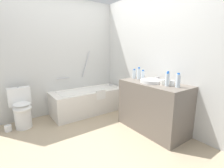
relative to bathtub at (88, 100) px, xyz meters
The scene contains 18 objects.
ground_plane 1.18m from the bathtub, 115.17° to the right, with size 3.76×3.76×0.00m, color tan.
wall_back_tiled 1.14m from the bathtub, 141.44° to the left, with size 3.03×0.10×2.46m, color silver.
wall_right_mirror 1.66m from the bathtub, 49.98° to the right, with size 0.10×3.16×2.46m, color silver.
bathtub is the anchor object (origin of this frame).
toilet 1.33m from the bathtub, behind, with size 0.38×0.46×0.73m.
vanity_counter 1.51m from the bathtub, 69.36° to the right, with size 0.59×1.17×0.85m, color #6B6056.
sink_basin 1.57m from the bathtub, 70.65° to the right, with size 0.34×0.34×0.05m, color white.
sink_faucet 1.64m from the bathtub, 63.69° to the right, with size 0.13×0.15×0.09m.
water_bottle_0 1.85m from the bathtub, 70.74° to the right, with size 0.06×0.06×0.22m.
water_bottle_1 2.02m from the bathtub, 73.41° to the right, with size 0.07×0.07×0.21m.
water_bottle_2 1.24m from the bathtub, 59.87° to the right, with size 0.06×0.06×0.18m.
water_bottle_3 1.34m from the bathtub, 61.18° to the right, with size 0.07×0.07×0.22m.
water_bottle_4 1.42m from the bathtub, 65.68° to the right, with size 0.06×0.06×0.19m.
water_bottle_5 1.87m from the bathtub, 73.79° to the right, with size 0.06×0.06×0.21m.
drinking_glass_0 1.91m from the bathtub, 72.06° to the right, with size 0.07×0.07×0.08m, color white.
drinking_glass_1 1.77m from the bathtub, 71.94° to the right, with size 0.06×0.06×0.08m, color white.
drinking_glass_2 1.38m from the bathtub, 62.01° to the right, with size 0.07×0.07×0.09m, color white.
toilet_paper_roll 1.58m from the bathtub, behind, with size 0.11×0.11×0.11m, color white.
Camera 1 is at (-1.10, -2.11, 1.40)m, focal length 25.96 mm.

